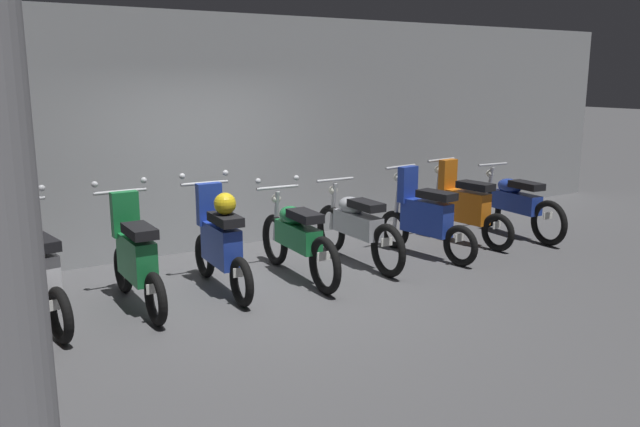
% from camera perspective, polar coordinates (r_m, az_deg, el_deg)
% --- Properties ---
extents(ground_plane, '(80.00, 80.00, 0.00)m').
position_cam_1_polar(ground_plane, '(7.43, -4.10, -6.71)').
color(ground_plane, '#4C4C4F').
extents(back_wall, '(16.59, 0.30, 3.19)m').
position_cam_1_polar(back_wall, '(9.07, -11.07, 6.83)').
color(back_wall, gray).
rests_on(back_wall, ground).
extents(motorbike_slot_2, '(0.59, 1.68, 1.29)m').
position_cam_1_polar(motorbike_slot_2, '(6.87, -23.54, -4.68)').
color(motorbike_slot_2, black).
rests_on(motorbike_slot_2, ground).
extents(motorbike_slot_3, '(0.59, 1.68, 1.29)m').
position_cam_1_polar(motorbike_slot_3, '(7.03, -15.76, -3.73)').
color(motorbike_slot_3, black).
rests_on(motorbike_slot_3, ground).
extents(motorbike_slot_4, '(0.59, 1.68, 1.29)m').
position_cam_1_polar(motorbike_slot_4, '(7.35, -8.69, -2.40)').
color(motorbike_slot_4, black).
rests_on(motorbike_slot_4, ground).
extents(motorbike_slot_5, '(0.59, 1.95, 1.15)m').
position_cam_1_polar(motorbike_slot_5, '(7.74, -2.03, -2.10)').
color(motorbike_slot_5, black).
rests_on(motorbike_slot_5, ground).
extents(motorbike_slot_6, '(0.56, 1.95, 1.03)m').
position_cam_1_polar(motorbike_slot_6, '(8.35, 3.21, -1.09)').
color(motorbike_slot_6, black).
rests_on(motorbike_slot_6, ground).
extents(motorbike_slot_7, '(0.56, 1.68, 1.18)m').
position_cam_1_polar(motorbike_slot_7, '(8.77, 9.05, -0.35)').
color(motorbike_slot_7, black).
rests_on(motorbike_slot_7, ground).
extents(motorbike_slot_8, '(0.56, 1.68, 1.18)m').
position_cam_1_polar(motorbike_slot_8, '(9.58, 12.36, 0.58)').
color(motorbike_slot_8, black).
rests_on(motorbike_slot_8, ground).
extents(motorbike_slot_9, '(0.56, 1.95, 1.03)m').
position_cam_1_polar(motorbike_slot_9, '(10.21, 16.62, 0.85)').
color(motorbike_slot_9, black).
rests_on(motorbike_slot_9, ground).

